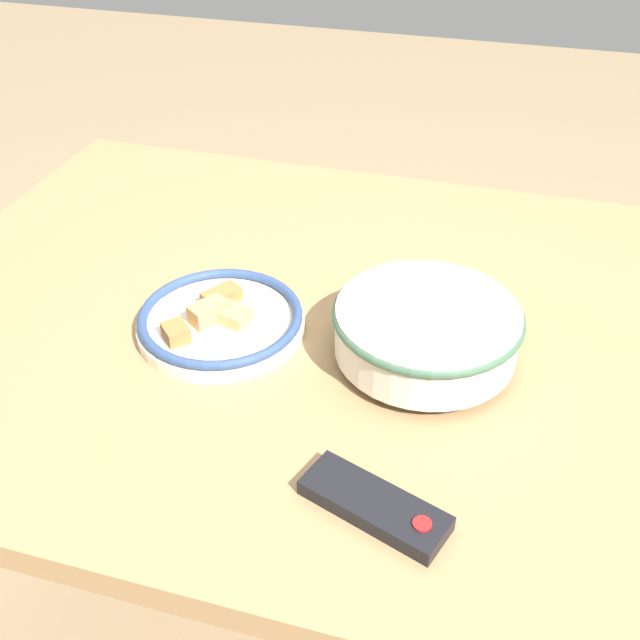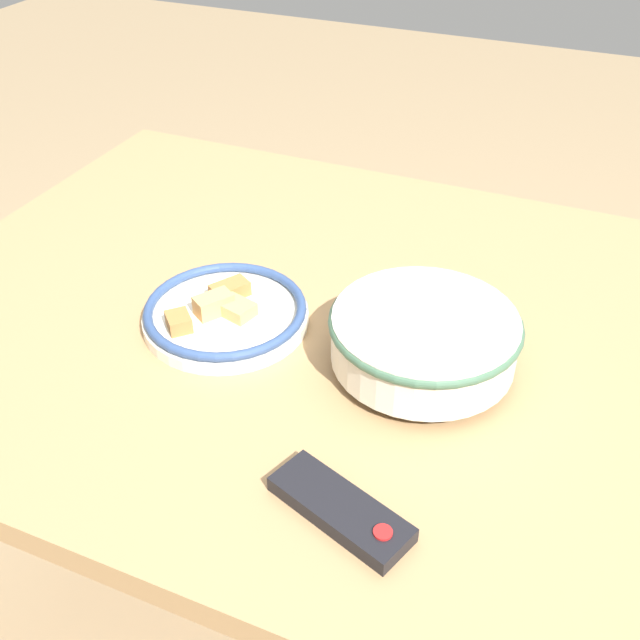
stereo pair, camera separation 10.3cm
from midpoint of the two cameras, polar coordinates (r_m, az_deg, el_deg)
ground_plane at (r=1.63m, az=5.90°, el=-21.59°), size 8.00×8.00×0.00m
dining_table at (r=1.13m, az=7.93°, el=-3.87°), size 1.51×0.98×0.73m
noodle_bowl at (r=1.00m, az=10.85°, el=-1.47°), size 0.25×0.25×0.08m
food_plate at (r=1.09m, az=-4.57°, el=0.44°), size 0.24×0.24×0.05m
tv_remote at (r=0.84m, az=5.21°, el=-14.32°), size 0.18×0.11×0.02m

